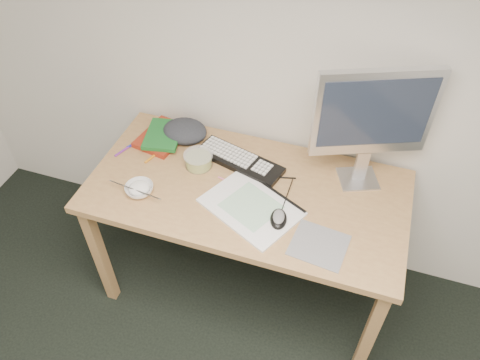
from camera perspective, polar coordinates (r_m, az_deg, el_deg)
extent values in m
plane|color=silver|center=(2.00, 5.27, 17.20)|extent=(3.60, 0.00, 3.60)
cube|color=tan|center=(2.41, -16.67, -8.85)|extent=(0.05, 0.05, 0.71)
cube|color=tan|center=(2.17, 15.49, -17.76)|extent=(0.05, 0.05, 0.71)
cube|color=tan|center=(2.72, -10.43, 0.74)|extent=(0.05, 0.05, 0.71)
cube|color=tan|center=(2.52, 17.21, -5.85)|extent=(0.05, 0.05, 0.71)
cube|color=tan|center=(2.07, 0.81, -1.38)|extent=(1.40, 0.70, 0.03)
cube|color=slate|center=(1.88, 9.60, -7.82)|extent=(0.23, 0.22, 0.00)
cube|color=white|center=(1.98, 1.36, -3.31)|extent=(0.47, 0.42, 0.01)
cube|color=black|center=(2.17, -0.02, 2.37)|extent=(0.44, 0.24, 0.02)
cube|color=silver|center=(2.16, 14.15, 0.16)|extent=(0.21, 0.20, 0.01)
cube|color=silver|center=(2.10, 14.53, 1.70)|extent=(0.06, 0.04, 0.16)
cube|color=silver|center=(1.93, 16.06, 7.83)|extent=(0.46, 0.22, 0.39)
cube|color=black|center=(1.92, 16.12, 8.05)|extent=(0.41, 0.17, 0.31)
ellipsoid|color=black|center=(1.91, 4.73, -4.52)|extent=(0.09, 0.12, 0.04)
imported|color=white|center=(2.07, -12.16, -1.12)|extent=(0.15, 0.15, 0.04)
cylinder|color=silver|center=(2.04, -12.69, -1.18)|extent=(0.25, 0.05, 0.02)
cylinder|color=#E8E852|center=(2.15, -5.09, 2.45)|extent=(0.16, 0.16, 0.07)
cube|color=maroon|center=(2.33, -9.42, 5.24)|extent=(0.23, 0.28, 0.03)
cube|color=#175F23|center=(2.30, -9.31, 5.47)|extent=(0.20, 0.25, 0.02)
ellipsoid|color=#26282E|center=(2.30, -6.74, 5.93)|extent=(0.19, 0.16, 0.08)
cylinder|color=pink|center=(2.07, -0.65, -0.50)|extent=(0.17, 0.04, 0.01)
cylinder|color=tan|center=(2.11, 1.39, 0.52)|extent=(0.16, 0.12, 0.01)
cylinder|color=black|center=(2.11, 4.32, 0.34)|extent=(0.18, 0.05, 0.01)
cylinder|color=#1C229A|center=(2.33, -12.25, 4.54)|extent=(0.08, 0.11, 0.01)
cylinder|color=orange|center=(2.24, -10.44, 2.94)|extent=(0.05, 0.12, 0.01)
cylinder|color=#712791|center=(2.30, -13.92, 3.61)|extent=(0.05, 0.11, 0.01)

